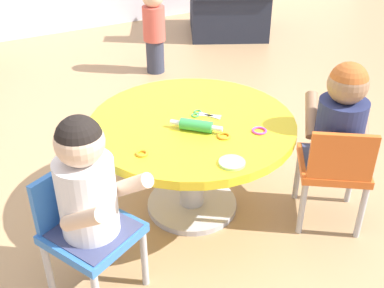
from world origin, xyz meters
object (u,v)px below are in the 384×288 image
craft_table (192,142)px  seated_child_left (86,183)px  armchair_dark (229,1)px  toddler_standing (154,27)px  child_chair_left (86,228)px  craft_scissors (202,114)px  child_chair_right (334,168)px  rolling_pin (196,125)px  seated_child_right (341,119)px

craft_table → seated_child_left: 0.66m
craft_table → armchair_dark: 2.65m
armchair_dark → toddler_standing: 1.12m
toddler_standing → armchair_dark: bearing=27.3°
child_chair_left → craft_scissors: 0.74m
child_chair_right → rolling_pin: bearing=150.1°
seated_child_left → craft_scissors: bearing=26.6°
seated_child_left → toddler_standing: size_ratio=0.76×
seated_child_left → child_chair_left: bearing=116.7°
child_chair_left → child_chair_right: same height
seated_child_left → armchair_dark: armchair_dark is taller
child_chair_right → seated_child_right: size_ratio=1.05×
craft_table → seated_child_left: (-0.57, -0.29, 0.16)m
child_chair_left → armchair_dark: 3.22m
craft_table → craft_scissors: 0.13m
craft_scissors → child_chair_left: bearing=-156.6°
child_chair_left → craft_scissors: (0.65, 0.28, 0.18)m
child_chair_left → child_chair_right: bearing=-7.0°
seated_child_left → armchair_dark: 3.24m
child_chair_left → armchair_dark: bearing=48.5°
child_chair_right → craft_table: bearing=142.5°
child_chair_right → toddler_standing: toddler_standing is taller
rolling_pin → child_chair_left: bearing=-162.9°
seated_child_left → seated_child_right: size_ratio=1.00×
seated_child_right → armchair_dark: 2.72m
child_chair_left → seated_child_right: seated_child_right is taller
seated_child_left → toddler_standing: 2.24m
craft_table → toddler_standing: bearing=71.5°
seated_child_right → craft_scissors: bearing=140.5°
toddler_standing → seated_child_right: bearing=-90.4°
craft_table → rolling_pin: rolling_pin is taller
craft_table → toddler_standing: (0.55, 1.64, -0.02)m
craft_table → seated_child_right: bearing=-34.0°
child_chair_left → rolling_pin: size_ratio=2.98×
child_chair_left → toddler_standing: size_ratio=0.80×
toddler_standing → rolling_pin: 1.82m
seated_child_left → toddler_standing: (1.12, 1.93, -0.17)m
craft_table → child_chair_left: bearing=-156.4°
child_chair_left → child_chair_right: (1.10, -0.13, 0.00)m
seated_child_right → craft_scissors: size_ratio=3.81×
seated_child_left → seated_child_right: bearing=-3.4°
seated_child_right → toddler_standing: (0.02, 2.00, -0.17)m
craft_table → rolling_pin: (-0.03, -0.08, 0.14)m
seated_child_left → craft_scissors: (0.64, 0.32, -0.04)m
child_chair_left → armchair_dark: armchair_dark is taller
rolling_pin → child_chair_right: bearing=-29.9°
child_chair_right → toddler_standing: bearing=88.9°
toddler_standing → craft_scissors: bearing=-106.7°
craft_scissors → seated_child_left: bearing=-153.4°
child_chair_left → toddler_standing: bearing=59.0°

